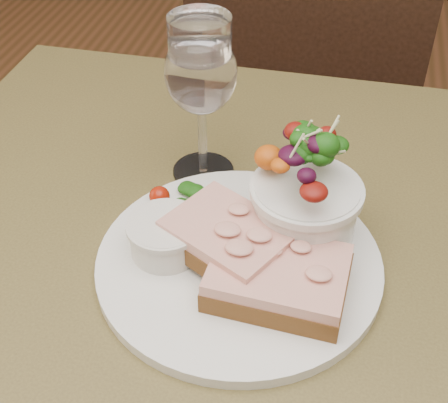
% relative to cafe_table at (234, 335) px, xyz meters
% --- Properties ---
extents(cafe_table, '(0.80, 0.80, 0.75)m').
position_rel_cafe_table_xyz_m(cafe_table, '(0.00, 0.00, 0.00)').
color(cafe_table, '#493E1F').
rests_on(cafe_table, ground).
extents(chair_far, '(0.46, 0.46, 0.90)m').
position_rel_cafe_table_xyz_m(chair_far, '(0.01, 0.75, -0.36)').
color(chair_far, black).
rests_on(chair_far, ground).
extents(dinner_plate, '(0.28, 0.28, 0.01)m').
position_rel_cafe_table_xyz_m(dinner_plate, '(0.00, 0.00, 0.11)').
color(dinner_plate, white).
rests_on(dinner_plate, cafe_table).
extents(sandwich_front, '(0.13, 0.10, 0.03)m').
position_rel_cafe_table_xyz_m(sandwich_front, '(0.04, -0.03, 0.13)').
color(sandwich_front, '#482E13').
rests_on(sandwich_front, dinner_plate).
extents(sandwich_back, '(0.14, 0.13, 0.03)m').
position_rel_cafe_table_xyz_m(sandwich_back, '(-0.01, 0.00, 0.14)').
color(sandwich_back, '#482E13').
rests_on(sandwich_back, dinner_plate).
extents(ramekin, '(0.07, 0.07, 0.04)m').
position_rel_cafe_table_xyz_m(ramekin, '(-0.07, -0.00, 0.13)').
color(ramekin, silver).
rests_on(ramekin, dinner_plate).
extents(salad_bowl, '(0.10, 0.10, 0.13)m').
position_rel_cafe_table_xyz_m(salad_bowl, '(0.06, 0.05, 0.17)').
color(salad_bowl, white).
rests_on(salad_bowl, dinner_plate).
extents(garnish, '(0.05, 0.04, 0.02)m').
position_rel_cafe_table_xyz_m(garnish, '(-0.09, 0.07, 0.12)').
color(garnish, '#133C0A').
rests_on(garnish, dinner_plate).
extents(wine_glass, '(0.08, 0.08, 0.18)m').
position_rel_cafe_table_xyz_m(wine_glass, '(-0.07, 0.14, 0.22)').
color(wine_glass, white).
rests_on(wine_glass, cafe_table).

